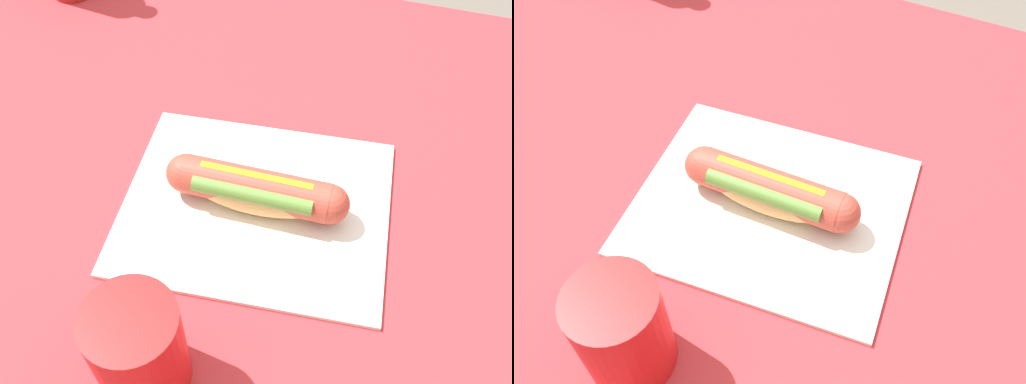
# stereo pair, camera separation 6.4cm
# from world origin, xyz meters

# --- Properties ---
(dining_table) EXTENTS (1.21, 0.94, 0.73)m
(dining_table) POSITION_xyz_m (0.00, 0.00, 0.61)
(dining_table) COLOR brown
(dining_table) RESTS_ON ground
(paper_wrapper) EXTENTS (0.34, 0.29, 0.01)m
(paper_wrapper) POSITION_xyz_m (0.01, 0.03, 0.73)
(paper_wrapper) COLOR silver
(paper_wrapper) RESTS_ON dining_table
(hot_dog) EXTENTS (0.22, 0.06, 0.05)m
(hot_dog) POSITION_xyz_m (0.01, 0.03, 0.76)
(hot_dog) COLOR tan
(hot_dog) RESTS_ON paper_wrapper
(drinking_cup) EXTENTS (0.09, 0.09, 0.12)m
(drinking_cup) POSITION_xyz_m (0.05, 0.25, 0.79)
(drinking_cup) COLOR red
(drinking_cup) RESTS_ON dining_table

